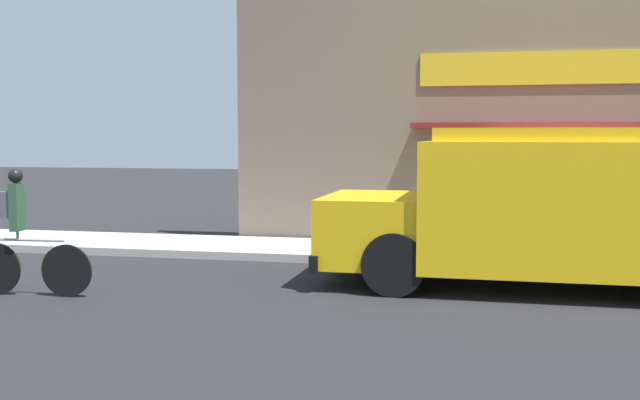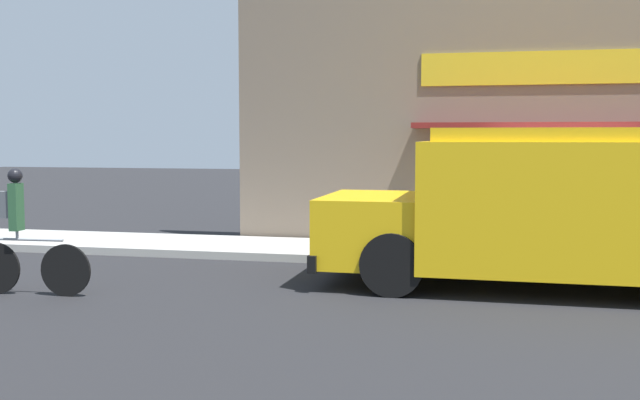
# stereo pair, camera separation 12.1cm
# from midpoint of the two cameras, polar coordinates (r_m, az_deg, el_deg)

# --- Properties ---
(ground_plane) EXTENTS (70.00, 70.00, 0.00)m
(ground_plane) POSITION_cam_midpoint_polar(r_m,az_deg,el_deg) (12.49, 18.75, -5.30)
(ground_plane) COLOR #232326
(sidewalk) EXTENTS (28.00, 2.09, 0.14)m
(sidewalk) POSITION_cam_midpoint_polar(r_m,az_deg,el_deg) (13.51, 18.29, -4.23)
(sidewalk) COLOR #ADAAA3
(sidewalk) RESTS_ON ground_plane
(storefront) EXTENTS (12.37, 0.98, 5.92)m
(storefront) POSITION_cam_midpoint_polar(r_m,az_deg,el_deg) (14.55, 18.09, 7.78)
(storefront) COLOR #756656
(storefront) RESTS_ON ground_plane
(school_bus) EXTENTS (6.00, 2.88, 2.26)m
(school_bus) POSITION_cam_midpoint_polar(r_m,az_deg,el_deg) (11.00, 17.83, -0.42)
(school_bus) COLOR yellow
(school_bus) RESTS_ON ground_plane
(cyclist) EXTENTS (1.73, 0.21, 1.72)m
(cyclist) POSITION_cam_midpoint_polar(r_m,az_deg,el_deg) (10.88, -21.50, -2.60)
(cyclist) COLOR black
(cyclist) RESTS_ON ground_plane
(trash_bin) EXTENTS (0.64, 0.64, 0.90)m
(trash_bin) POSITION_cam_midpoint_polar(r_m,az_deg,el_deg) (14.01, 17.93, -1.74)
(trash_bin) COLOR #38383D
(trash_bin) RESTS_ON sidewalk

